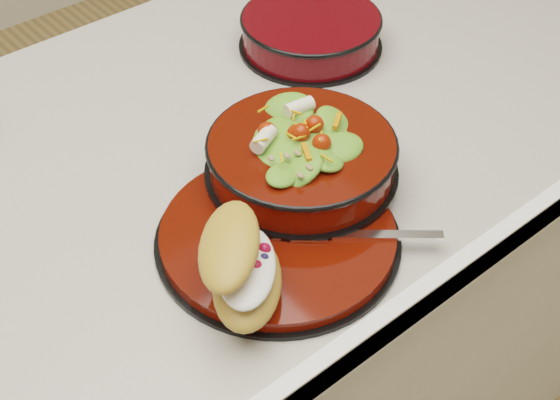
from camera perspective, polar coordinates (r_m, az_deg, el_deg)
island_counter at (r=1.41m, az=-0.32°, el=-7.99°), size 1.24×0.74×0.90m
dinner_plate at (r=0.90m, az=-0.09°, el=-2.61°), size 0.29×0.29×0.02m
salad_bowl at (r=0.94m, az=1.59°, el=3.66°), size 0.24×0.24×0.10m
croissant at (r=0.80m, az=-2.73°, el=-4.80°), size 0.14×0.16×0.08m
fork at (r=0.89m, az=5.95°, el=-2.56°), size 0.14×0.13×0.00m
extra_bowl at (r=1.22m, az=2.27°, el=12.28°), size 0.22×0.22×0.05m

